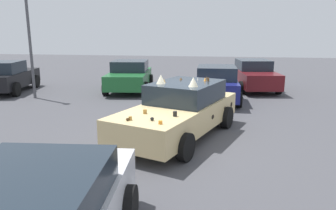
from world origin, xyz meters
name	(u,v)px	position (x,y,z in m)	size (l,w,h in m)	color
ground_plane	(178,136)	(0.00, 0.00, 0.00)	(60.00, 60.00, 0.00)	#47474C
art_car_decorated	(180,110)	(0.10, -0.04, 0.75)	(5.02, 3.23, 1.73)	#D8BC7F
parked_sedan_row_back_far	(130,76)	(6.78, 3.35, 0.74)	(4.20, 2.45, 1.48)	#1E602D
parked_sedan_row_back_center	(7,77)	(5.41, 9.11, 0.75)	(4.16, 2.51, 1.51)	black
parked_sedan_behind_left	(216,83)	(5.02, -0.95, 0.74)	(4.00, 2.05, 1.50)	navy
parked_sedan_far_right	(253,75)	(8.27, -2.78, 0.73)	(4.64, 2.42, 1.48)	#5B1419
lot_lamp_post	(29,32)	(4.28, 7.00, 2.87)	(0.28, 0.28, 4.80)	#4C4C51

